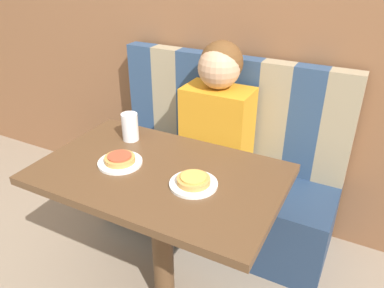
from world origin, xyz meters
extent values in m
cube|color=brown|center=(0.00, 0.90, 1.30)|extent=(7.00, 0.05, 2.60)
cube|color=navy|center=(0.00, 0.60, 0.22)|extent=(1.36, 0.49, 0.43)
cube|color=navy|center=(-0.60, 0.79, 0.75)|extent=(0.17, 0.10, 0.63)
cube|color=tan|center=(-0.43, 0.79, 0.75)|extent=(0.17, 0.10, 0.63)
cube|color=navy|center=(-0.26, 0.79, 0.75)|extent=(0.17, 0.10, 0.63)
cube|color=tan|center=(-0.09, 0.79, 0.75)|extent=(0.17, 0.10, 0.63)
cube|color=navy|center=(0.09, 0.79, 0.75)|extent=(0.17, 0.10, 0.63)
cube|color=tan|center=(0.26, 0.79, 0.75)|extent=(0.17, 0.10, 0.63)
cube|color=navy|center=(0.43, 0.79, 0.75)|extent=(0.17, 0.10, 0.63)
cube|color=tan|center=(0.60, 0.79, 0.75)|extent=(0.17, 0.10, 0.63)
cube|color=brown|center=(0.00, 0.00, 0.75)|extent=(1.02, 0.64, 0.03)
cylinder|color=brown|center=(0.00, 0.00, 0.37)|extent=(0.10, 0.10, 0.74)
cube|color=orange|center=(0.00, 0.60, 0.69)|extent=(0.36, 0.22, 0.51)
sphere|color=tan|center=(0.00, 0.60, 1.05)|extent=(0.22, 0.22, 0.22)
sphere|color=brown|center=(0.00, 0.62, 1.07)|extent=(0.22, 0.22, 0.22)
cylinder|color=white|center=(-0.18, -0.03, 0.78)|extent=(0.19, 0.19, 0.01)
cylinder|color=white|center=(0.18, -0.03, 0.78)|extent=(0.19, 0.19, 0.01)
cylinder|color=#C68E47|center=(-0.18, -0.03, 0.79)|extent=(0.13, 0.13, 0.02)
cylinder|color=#AD472D|center=(-0.18, -0.03, 0.81)|extent=(0.10, 0.10, 0.01)
cylinder|color=#C68E47|center=(0.18, -0.03, 0.79)|extent=(0.13, 0.13, 0.02)
cylinder|color=gold|center=(0.18, -0.03, 0.81)|extent=(0.10, 0.10, 0.01)
cylinder|color=silver|center=(-0.27, 0.18, 0.84)|extent=(0.08, 0.08, 0.13)
camera|label=1|loc=(0.73, -1.11, 1.60)|focal=35.00mm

